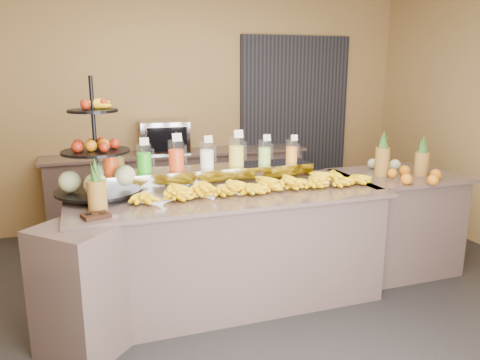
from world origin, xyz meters
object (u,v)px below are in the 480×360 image
banana_heap (258,182)px  oven_warmer (164,137)px  fruit_stand (103,167)px  right_fruit_pile (407,169)px  condiment_caddy (96,216)px  pitcher_tray (207,176)px

banana_heap → oven_warmer: (-0.39, 2.01, 0.11)m
fruit_stand → right_fruit_pile: (2.61, -0.23, -0.15)m
condiment_caddy → oven_warmer: bearing=69.5°
banana_heap → right_fruit_pile: (1.44, -0.00, 0.01)m
banana_heap → oven_warmer: size_ratio=3.63×
condiment_caddy → fruit_stand: bearing=80.6°
pitcher_tray → banana_heap: 0.47m
banana_heap → fruit_stand: 1.21m
oven_warmer → fruit_stand: bearing=-110.1°
oven_warmer → condiment_caddy: bearing=-107.1°
pitcher_tray → condiment_caddy: bearing=-145.8°
condiment_caddy → pitcher_tray: bearing=34.2°
right_fruit_pile → oven_warmer: bearing=132.2°
right_fruit_pile → oven_warmer: 2.73m
banana_heap → pitcher_tray: bearing=133.4°
fruit_stand → condiment_caddy: bearing=-102.9°
fruit_stand → condiment_caddy: (-0.09, -0.52, -0.22)m
fruit_stand → oven_warmer: bearing=62.9°
pitcher_tray → right_fruit_pile: size_ratio=3.79×
pitcher_tray → oven_warmer: bearing=92.4°
banana_heap → oven_warmer: 2.06m
right_fruit_pile → condiment_caddy: bearing=-173.9°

